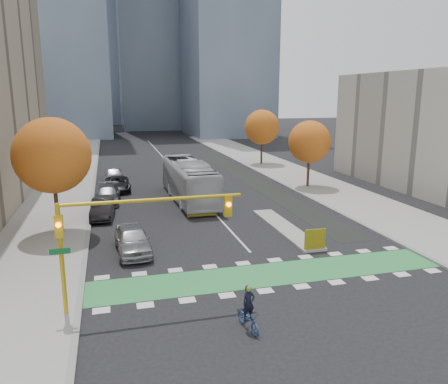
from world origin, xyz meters
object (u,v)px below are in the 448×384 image
cyclist (248,315)px  parked_car_e (114,174)px  tree_east_near (309,142)px  traffic_signal_west (121,225)px  tree_east_far (262,127)px  parked_car_a (132,239)px  bus (189,181)px  tree_west (52,156)px  parked_car_d (118,184)px  hazard_board (315,239)px  parked_car_b (102,209)px  parked_car_c (107,195)px

cyclist → parked_car_e: cyclist is taller
tree_east_near → traffic_signal_west: 30.08m
tree_east_far → parked_car_a: tree_east_far is taller
bus → tree_west: bearing=-145.6°
parked_car_d → cyclist: bearing=-82.1°
hazard_board → tree_east_far: bearing=75.9°
parked_car_b → parked_car_c: parked_car_c is taller
hazard_board → cyclist: 10.55m
hazard_board → tree_east_far: (8.50, 33.80, 4.44)m
tree_east_far → cyclist: size_ratio=3.86×
parked_car_a → parked_car_d: parked_car_a is taller
tree_east_far → traffic_signal_west: tree_east_far is taller
bus → parked_car_c: 7.58m
hazard_board → bus: 16.49m
tree_west → parked_car_c: bearing=68.4°
traffic_signal_west → parked_car_b: size_ratio=1.82×
hazard_board → tree_east_near: size_ratio=0.20×
traffic_signal_west → parked_car_b: (-1.07, 16.04, -3.26)m
parked_car_c → cyclist: bearing=-72.9°
traffic_signal_west → parked_car_d: bearing=89.2°
bus → parked_car_a: bus is taller
hazard_board → tree_west: (-16.00, 7.80, 4.82)m
tree_east_far → parked_car_c: (-21.12, -17.47, -4.46)m
tree_east_near → parked_car_e: size_ratio=1.43×
parked_car_b → cyclist: bearing=-68.3°
hazard_board → cyclist: cyclist is taller
hazard_board → parked_car_d: size_ratio=0.27×
bus → parked_car_b: size_ratio=2.83×
cyclist → hazard_board: bearing=37.0°
cyclist → parked_car_b: size_ratio=0.42×
parked_car_c → tree_west: bearing=-107.6°
tree_east_near → tree_west: bearing=-157.4°
tree_west → parked_car_d: 15.06m
parked_car_a → parked_car_e: size_ratio=1.02×
traffic_signal_west → parked_car_a: (0.80, 7.43, -3.17)m
tree_east_far → traffic_signal_west: 43.61m
tree_west → parked_car_a: bearing=-46.2°
tree_east_far → parked_car_e: (-20.33, -7.47, -4.40)m
cyclist → parked_car_b: 20.16m
parked_car_e → parked_car_c: bearing=-93.4°
tree_west → parked_car_e: tree_west is taller
traffic_signal_west → parked_car_d: size_ratio=1.63×
hazard_board → parked_car_d: 24.25m
cyclist → tree_east_far: bearing=58.1°
tree_east_near → cyclist: (-14.98, -25.71, -4.20)m
tree_west → parked_car_b: (3.00, 3.53, -4.85)m
traffic_signal_west → parked_car_e: bearing=89.8°
parked_car_a → parked_car_e: bearing=88.7°
tree_west → parked_car_e: bearing=77.3°
tree_west → tree_east_near: bearing=22.6°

